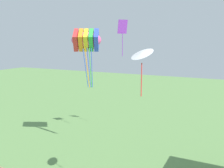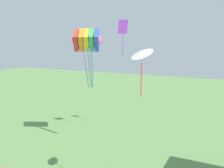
{
  "view_description": "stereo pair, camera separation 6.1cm",
  "coord_description": "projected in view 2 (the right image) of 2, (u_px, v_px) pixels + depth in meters",
  "views": [
    {
      "loc": [
        5.88,
        -3.3,
        8.83
      ],
      "look_at": [
        0.0,
        8.58,
        6.56
      ],
      "focal_mm": 40.0,
      "sensor_mm": 36.0,
      "label": 1
    },
    {
      "loc": [
        5.94,
        -3.28,
        8.83
      ],
      "look_at": [
        0.0,
        8.58,
        6.56
      ],
      "focal_mm": 40.0,
      "sensor_mm": 36.0,
      "label": 2
    }
  ],
  "objects": [
    {
      "name": "kite_rainbow_parafoil",
      "position": [
        87.0,
        40.0,
        19.25
      ],
      "size": [
        2.84,
        2.58,
        4.59
      ],
      "color": "#E54C8C"
    },
    {
      "name": "kite_purple_streamer",
      "position": [
        123.0,
        30.0,
        20.29
      ],
      "size": [
        0.73,
        0.78,
        2.95
      ],
      "color": "purple"
    },
    {
      "name": "kite_white_delta",
      "position": [
        142.0,
        54.0,
        11.5
      ],
      "size": [
        1.46,
        1.43,
        2.32
      ],
      "color": "white"
    }
  ]
}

